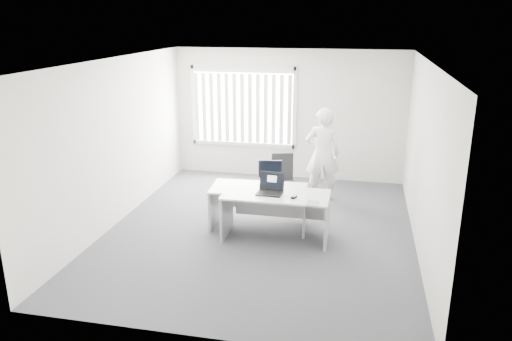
% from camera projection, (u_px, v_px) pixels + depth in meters
% --- Properties ---
extents(ground, '(6.00, 6.00, 0.00)m').
position_uv_depth(ground, '(260.00, 230.00, 8.39)').
color(ground, '#54555C').
rests_on(ground, ground).
extents(wall_back, '(5.00, 0.02, 2.80)m').
position_uv_depth(wall_back, '(288.00, 115.00, 10.77)').
color(wall_back, silver).
rests_on(wall_back, ground).
extents(wall_front, '(5.00, 0.02, 2.80)m').
position_uv_depth(wall_front, '(203.00, 223.00, 5.17)').
color(wall_front, silver).
rests_on(wall_front, ground).
extents(wall_left, '(0.02, 6.00, 2.80)m').
position_uv_depth(wall_left, '(117.00, 142.00, 8.47)').
color(wall_left, silver).
rests_on(wall_left, ground).
extents(wall_right, '(0.02, 6.00, 2.80)m').
position_uv_depth(wall_right, '(424.00, 159.00, 7.47)').
color(wall_right, silver).
rests_on(wall_right, ground).
extents(ceiling, '(5.00, 6.00, 0.02)m').
position_uv_depth(ceiling, '(261.00, 61.00, 7.56)').
color(ceiling, white).
rests_on(ceiling, wall_back).
extents(window, '(2.32, 0.06, 1.76)m').
position_uv_depth(window, '(243.00, 107.00, 10.89)').
color(window, silver).
rests_on(window, wall_back).
extents(blinds, '(2.20, 0.10, 1.50)m').
position_uv_depth(blinds, '(242.00, 108.00, 10.84)').
color(blinds, white).
rests_on(blinds, wall_back).
extents(desk_near, '(1.68, 0.79, 0.76)m').
position_uv_depth(desk_near, '(276.00, 206.00, 7.93)').
color(desk_near, silver).
rests_on(desk_near, ground).
extents(desk_far, '(1.63, 0.84, 0.72)m').
position_uv_depth(desk_far, '(259.00, 199.00, 8.34)').
color(desk_far, silver).
rests_on(desk_far, ground).
extents(office_chair, '(0.71, 0.71, 0.98)m').
position_uv_depth(office_chair, '(283.00, 190.00, 9.43)').
color(office_chair, black).
rests_on(office_chair, ground).
extents(person, '(0.74, 0.56, 1.82)m').
position_uv_depth(person, '(322.00, 154.00, 9.55)').
color(person, white).
rests_on(person, ground).
extents(laptop, '(0.42, 0.38, 0.31)m').
position_uv_depth(laptop, '(269.00, 185.00, 7.81)').
color(laptop, black).
rests_on(laptop, desk_near).
extents(paper_sheet, '(0.31, 0.24, 0.00)m').
position_uv_depth(paper_sheet, '(295.00, 197.00, 7.75)').
color(paper_sheet, white).
rests_on(paper_sheet, desk_near).
extents(mouse, '(0.09, 0.12, 0.04)m').
position_uv_depth(mouse, '(294.00, 197.00, 7.68)').
color(mouse, '#AFB0B2').
rests_on(mouse, paper_sheet).
extents(booklet, '(0.18, 0.24, 0.01)m').
position_uv_depth(booklet, '(312.00, 203.00, 7.46)').
color(booklet, silver).
rests_on(booklet, desk_near).
extents(keyboard, '(0.46, 0.24, 0.02)m').
position_uv_depth(keyboard, '(265.00, 191.00, 8.08)').
color(keyboard, black).
rests_on(keyboard, desk_far).
extents(monitor, '(0.41, 0.18, 0.40)m').
position_uv_depth(monitor, '(270.00, 171.00, 8.47)').
color(monitor, black).
rests_on(monitor, desk_far).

